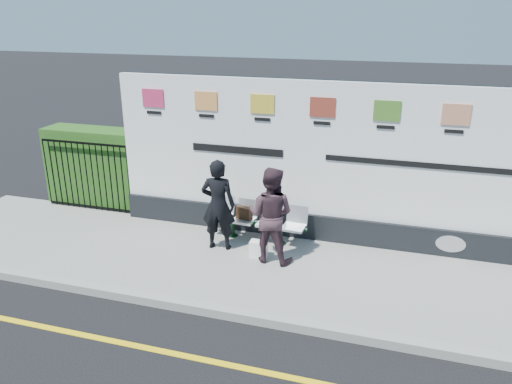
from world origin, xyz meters
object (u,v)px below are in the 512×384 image
woman_left (218,205)px  woman_right (271,215)px  bench (256,230)px  billboard (320,174)px

woman_left → woman_right: woman_right is taller
bench → billboard: bearing=26.1°
billboard → woman_left: size_ratio=4.70×
woman_left → woman_right: bearing=163.3°
billboard → woman_right: billboard is taller
billboard → woman_right: (-0.64, -1.14, -0.45)m
bench → woman_right: size_ratio=1.10×
billboard → bench: (-1.10, -0.45, -1.10)m
billboard → bench: billboard is taller
bench → woman_right: bearing=-52.4°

